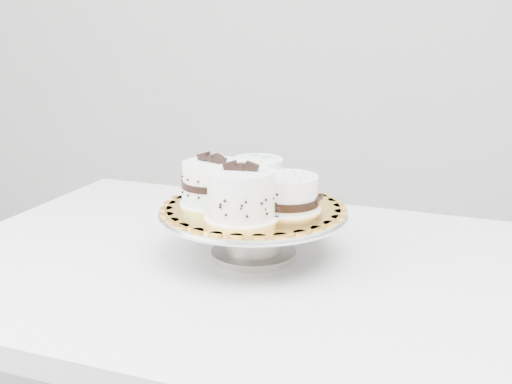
% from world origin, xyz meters
% --- Properties ---
extents(table, '(1.31, 1.00, 0.75)m').
position_xyz_m(table, '(-0.02, 0.16, 0.67)').
color(table, silver).
rests_on(table, floor).
extents(cake_stand, '(0.33, 0.33, 0.09)m').
position_xyz_m(cake_stand, '(-0.04, 0.19, 0.81)').
color(cake_stand, gray).
rests_on(cake_stand, table).
extents(cake_board, '(0.37, 0.37, 0.00)m').
position_xyz_m(cake_board, '(-0.04, 0.19, 0.84)').
color(cake_board, gold).
rests_on(cake_board, cake_stand).
extents(cake_swirl, '(0.12, 0.12, 0.10)m').
position_xyz_m(cake_swirl, '(-0.05, 0.12, 0.88)').
color(cake_swirl, white).
rests_on(cake_swirl, cake_board).
extents(cake_banded, '(0.14, 0.14, 0.09)m').
position_xyz_m(cake_banded, '(-0.11, 0.19, 0.88)').
color(cake_banded, white).
rests_on(cake_banded, cake_board).
extents(cake_dots, '(0.12, 0.12, 0.07)m').
position_xyz_m(cake_dots, '(-0.05, 0.26, 0.88)').
color(cake_dots, white).
rests_on(cake_dots, cake_board).
extents(cake_ribbon, '(0.12, 0.12, 0.06)m').
position_xyz_m(cake_ribbon, '(0.02, 0.18, 0.87)').
color(cake_ribbon, white).
rests_on(cake_ribbon, cake_board).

